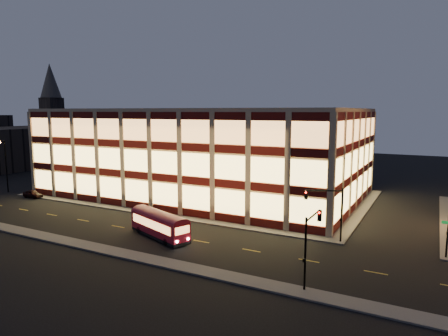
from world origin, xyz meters
The scene contains 14 objects.
ground centered at (0.00, 0.00, 0.00)m, with size 200.00×200.00×0.00m, color black.
sidewalk_office_south centered at (-3.00, 1.00, 0.07)m, with size 54.00×2.00×0.15m, color #514F4C.
sidewalk_office_east centered at (23.00, 17.00, 0.07)m, with size 2.00×30.00×0.15m, color #514F4C.
sidewalk_tower_west centered at (34.00, 17.00, 0.07)m, with size 2.00×30.00×0.15m, color #514F4C.
sidewalk_near centered at (0.00, -13.00, 0.07)m, with size 100.00×2.00×0.15m, color #514F4C.
office_building centered at (-2.91, 16.91, 7.25)m, with size 50.45×30.45×14.50m.
bg_building_a centered at (-62.00, 18.00, 5.00)m, with size 18.00×28.00×10.00m, color #2D2621.
church_tower centered at (-70.00, 40.00, 9.00)m, with size 5.00×5.00×18.00m, color #2D2621.
church_spire centered at (-70.00, 40.00, 23.00)m, with size 6.00×6.00×10.00m, color #4C473F.
traffic_signal_far centered at (22.21, 0.24, 4.11)m, with size 3.79×1.87×6.00m.
traffic_signal_near centered at (23.50, -11.03, 4.13)m, with size 0.32×4.45×6.00m.
street_lamp_a centered at (-34.00, 0.82, 5.47)m, with size 0.44×1.22×9.02m.
trolley_bus centered at (5.13, -6.97, 1.67)m, with size 9.09×5.25×3.01m.
parked_car_0 centered at (-26.00, 0.00, 0.62)m, with size 1.47×3.66×1.25m, color black.
Camera 1 is at (31.96, -41.83, 14.13)m, focal length 32.00 mm.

